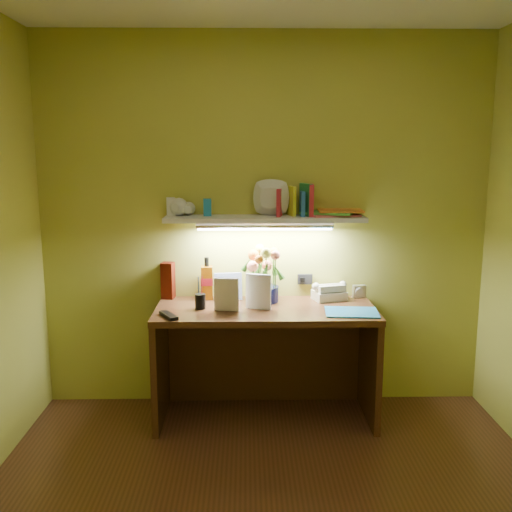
{
  "coord_description": "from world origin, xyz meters",
  "views": [
    {
      "loc": [
        -0.12,
        -2.31,
        1.73
      ],
      "look_at": [
        -0.06,
        1.35,
        1.06
      ],
      "focal_mm": 40.0,
      "sensor_mm": 36.0,
      "label": 1
    }
  ],
  "objects_px": {
    "telephone": "(329,291)",
    "whisky_bottle": "(207,278)",
    "desk": "(265,363)",
    "desk_clock": "(359,291)",
    "flower_bouquet": "(263,275)"
  },
  "relations": [
    {
      "from": "flower_bouquet",
      "to": "telephone",
      "type": "relative_size",
      "value": 1.74
    },
    {
      "from": "desk_clock",
      "to": "flower_bouquet",
      "type": "bearing_deg",
      "value": 178.86
    },
    {
      "from": "desk",
      "to": "desk_clock",
      "type": "bearing_deg",
      "value": 20.9
    },
    {
      "from": "flower_bouquet",
      "to": "desk_clock",
      "type": "distance_m",
      "value": 0.68
    },
    {
      "from": "desk",
      "to": "desk_clock",
      "type": "xyz_separation_m",
      "value": [
        0.65,
        0.25,
        0.42
      ]
    },
    {
      "from": "desk",
      "to": "whisky_bottle",
      "type": "xyz_separation_m",
      "value": [
        -0.39,
        0.23,
        0.52
      ]
    },
    {
      "from": "telephone",
      "to": "whisky_bottle",
      "type": "height_order",
      "value": "whisky_bottle"
    },
    {
      "from": "whisky_bottle",
      "to": "flower_bouquet",
      "type": "bearing_deg",
      "value": -10.65
    },
    {
      "from": "telephone",
      "to": "whisky_bottle",
      "type": "xyz_separation_m",
      "value": [
        -0.82,
        0.04,
        0.08
      ]
    },
    {
      "from": "telephone",
      "to": "desk_clock",
      "type": "distance_m",
      "value": 0.22
    },
    {
      "from": "telephone",
      "to": "whisky_bottle",
      "type": "relative_size",
      "value": 0.72
    },
    {
      "from": "desk",
      "to": "whisky_bottle",
      "type": "relative_size",
      "value": 4.92
    },
    {
      "from": "flower_bouquet",
      "to": "desk_clock",
      "type": "bearing_deg",
      "value": 7.63
    },
    {
      "from": "flower_bouquet",
      "to": "telephone",
      "type": "height_order",
      "value": "flower_bouquet"
    },
    {
      "from": "telephone",
      "to": "whisky_bottle",
      "type": "distance_m",
      "value": 0.83
    }
  ]
}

